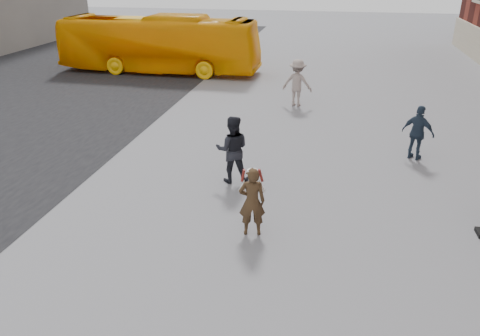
% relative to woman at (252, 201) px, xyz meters
% --- Properties ---
extents(ground, '(100.00, 100.00, 0.00)m').
position_rel_woman_xyz_m(ground, '(0.17, -0.30, -0.79)').
color(ground, '#9E9EA3').
extents(woman, '(0.66, 0.62, 1.54)m').
position_rel_woman_xyz_m(woman, '(0.00, 0.00, 0.00)').
color(woman, '#322416').
rests_on(woman, ground).
extents(bus, '(10.48, 2.62, 2.91)m').
position_rel_woman_xyz_m(bus, '(-7.55, 14.85, 0.66)').
color(bus, '#FFAE05').
rests_on(bus, road).
extents(pedestrian_a, '(0.99, 0.84, 1.80)m').
position_rel_woman_xyz_m(pedestrian_a, '(-0.96, 2.49, 0.11)').
color(pedestrian_a, black).
rests_on(pedestrian_a, ground).
extents(pedestrian_b, '(1.30, 0.88, 1.86)m').
position_rel_woman_xyz_m(pedestrian_b, '(0.06, 9.99, 0.14)').
color(pedestrian_b, gray).
rests_on(pedestrian_b, ground).
extents(pedestrian_c, '(1.02, 0.81, 1.62)m').
position_rel_woman_xyz_m(pedestrian_c, '(4.01, 5.06, 0.02)').
color(pedestrian_c, '#29384A').
rests_on(pedestrian_c, ground).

